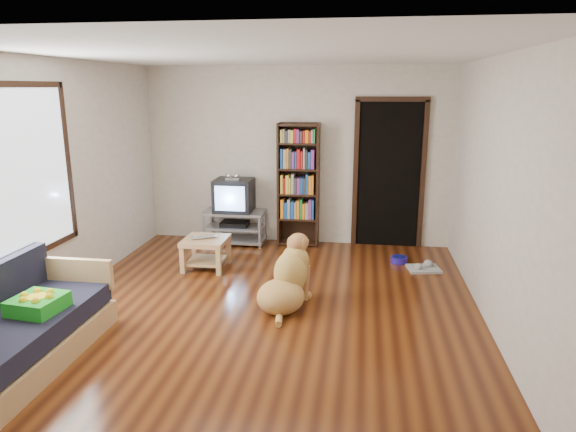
# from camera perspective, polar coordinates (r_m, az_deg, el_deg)

# --- Properties ---
(ground) EXTENTS (5.00, 5.00, 0.00)m
(ground) POSITION_cam_1_polar(r_m,az_deg,el_deg) (5.57, -2.50, -10.19)
(ground) COLOR #5E2C10
(ground) RESTS_ON ground
(ceiling) EXTENTS (5.00, 5.00, 0.00)m
(ceiling) POSITION_cam_1_polar(r_m,az_deg,el_deg) (5.09, -2.82, 17.57)
(ceiling) COLOR white
(ceiling) RESTS_ON ground
(wall_back) EXTENTS (4.50, 0.00, 4.50)m
(wall_back) POSITION_cam_1_polar(r_m,az_deg,el_deg) (7.61, 0.96, 6.64)
(wall_back) COLOR beige
(wall_back) RESTS_ON ground
(wall_front) EXTENTS (4.50, 0.00, 4.50)m
(wall_front) POSITION_cam_1_polar(r_m,az_deg,el_deg) (2.85, -12.34, -6.66)
(wall_front) COLOR beige
(wall_front) RESTS_ON ground
(wall_left) EXTENTS (0.00, 5.00, 5.00)m
(wall_left) POSITION_cam_1_polar(r_m,az_deg,el_deg) (6.02, -24.22, 3.39)
(wall_left) COLOR beige
(wall_left) RESTS_ON ground
(wall_right) EXTENTS (0.00, 5.00, 5.00)m
(wall_right) POSITION_cam_1_polar(r_m,az_deg,el_deg) (5.24, 22.31, 2.13)
(wall_right) COLOR beige
(wall_right) RESTS_ON ground
(green_cushion) EXTENTS (0.44, 0.44, 0.13)m
(green_cushion) POSITION_cam_1_polar(r_m,az_deg,el_deg) (4.96, -26.05, -8.76)
(green_cushion) COLOR green
(green_cushion) RESTS_ON sofa
(laptop) EXTENTS (0.40, 0.36, 0.03)m
(laptop) POSITION_cam_1_polar(r_m,az_deg,el_deg) (6.66, -9.25, -2.44)
(laptop) COLOR silver
(laptop) RESTS_ON coffee_table
(dog_bowl) EXTENTS (0.22, 0.22, 0.08)m
(dog_bowl) POSITION_cam_1_polar(r_m,az_deg,el_deg) (7.08, 12.23, -4.76)
(dog_bowl) COLOR navy
(dog_bowl) RESTS_ON ground
(grey_rag) EXTENTS (0.45, 0.38, 0.03)m
(grey_rag) POSITION_cam_1_polar(r_m,az_deg,el_deg) (6.88, 14.85, -5.69)
(grey_rag) COLOR gray
(grey_rag) RESTS_ON ground
(window) EXTENTS (0.03, 1.46, 1.70)m
(window) POSITION_cam_1_polar(r_m,az_deg,el_deg) (5.57, -27.00, 4.40)
(window) COLOR white
(window) RESTS_ON wall_left
(doorway) EXTENTS (1.03, 0.05, 2.19)m
(doorway) POSITION_cam_1_polar(r_m,az_deg,el_deg) (7.56, 11.17, 4.94)
(doorway) COLOR black
(doorway) RESTS_ON wall_back
(tv_stand) EXTENTS (0.90, 0.45, 0.50)m
(tv_stand) POSITION_cam_1_polar(r_m,az_deg,el_deg) (7.74, -5.93, -1.09)
(tv_stand) COLOR #99999E
(tv_stand) RESTS_ON ground
(crt_tv) EXTENTS (0.55, 0.52, 0.58)m
(crt_tv) POSITION_cam_1_polar(r_m,az_deg,el_deg) (7.65, -5.98, 2.38)
(crt_tv) COLOR black
(crt_tv) RESTS_ON tv_stand
(bookshelf) EXTENTS (0.60, 0.30, 1.80)m
(bookshelf) POSITION_cam_1_polar(r_m,az_deg,el_deg) (7.50, 1.18, 4.21)
(bookshelf) COLOR black
(bookshelf) RESTS_ON ground
(sofa) EXTENTS (0.80, 1.80, 0.80)m
(sofa) POSITION_cam_1_polar(r_m,az_deg,el_deg) (5.02, -27.78, -11.48)
(sofa) COLOR tan
(sofa) RESTS_ON ground
(coffee_table) EXTENTS (0.55, 0.55, 0.40)m
(coffee_table) POSITION_cam_1_polar(r_m,az_deg,el_deg) (6.73, -9.13, -3.45)
(coffee_table) COLOR tan
(coffee_table) RESTS_ON ground
(dog) EXTENTS (0.67, 0.95, 0.79)m
(dog) POSITION_cam_1_polar(r_m,az_deg,el_deg) (5.52, -0.03, -7.17)
(dog) COLOR tan
(dog) RESTS_ON ground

